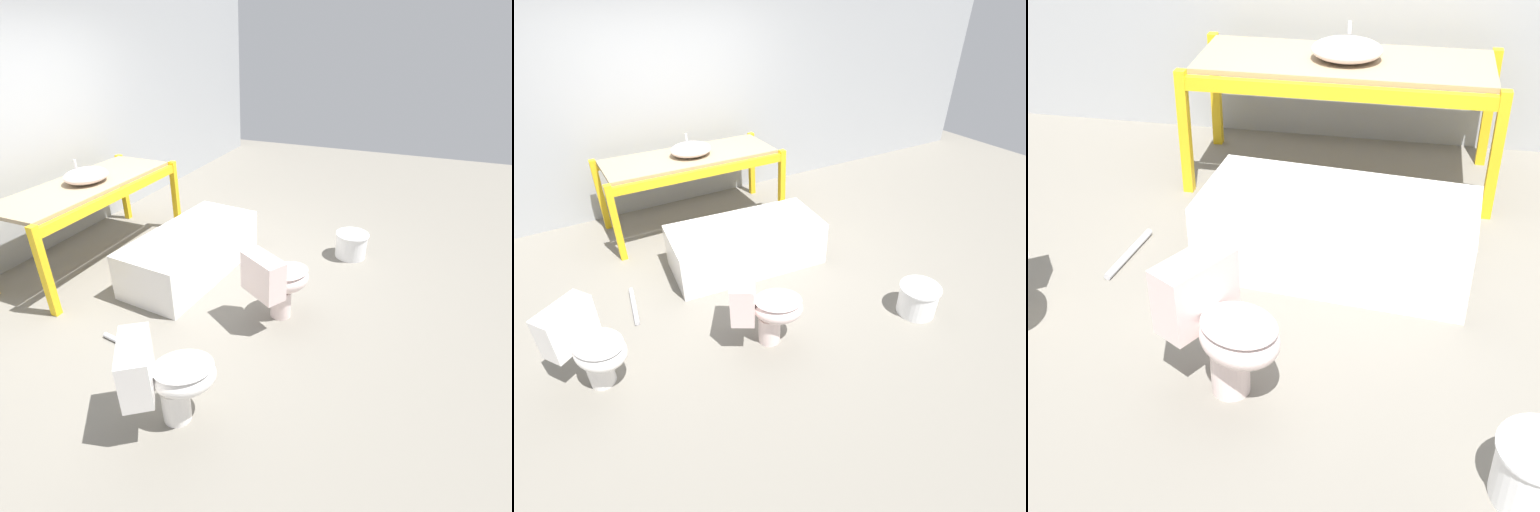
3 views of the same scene
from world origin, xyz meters
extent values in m
plane|color=slate|center=(0.00, 0.00, 0.00)|extent=(12.00, 12.00, 0.00)
cube|color=#9EA0A3|center=(0.00, 1.85, 1.60)|extent=(10.80, 0.08, 3.20)
cube|color=yellow|center=(-1.04, 0.72, 0.44)|extent=(0.07, 0.07, 0.88)
cube|color=yellow|center=(1.01, 0.72, 0.44)|extent=(0.07, 0.07, 0.88)
cube|color=yellow|center=(1.01, 1.53, 0.44)|extent=(0.07, 0.07, 0.88)
cube|color=yellow|center=(-0.02, 0.72, 0.79)|extent=(2.04, 0.06, 0.09)
cube|color=yellow|center=(-0.02, 1.53, 0.79)|extent=(2.04, 0.06, 0.09)
cube|color=#998466|center=(-0.02, 1.12, 0.86)|extent=(1.97, 0.74, 0.04)
ellipsoid|color=silver|center=(-0.01, 1.10, 0.95)|extent=(0.48, 0.41, 0.15)
cylinder|color=silver|center=(-0.01, 1.21, 1.06)|extent=(0.02, 0.02, 0.08)
cube|color=white|center=(0.09, -0.04, 0.24)|extent=(1.62, 0.86, 0.47)
cube|color=beige|center=(0.09, -0.04, 0.37)|extent=(1.54, 0.77, 0.20)
cylinder|color=silver|center=(-0.27, -1.16, 0.13)|extent=(0.19, 0.19, 0.26)
ellipsoid|color=silver|center=(-0.21, -1.19, 0.36)|extent=(0.51, 0.48, 0.22)
ellipsoid|color=#BBA7A3|center=(-0.21, -1.19, 0.43)|extent=(0.49, 0.46, 0.03)
cube|color=silver|center=(-0.44, -1.05, 0.49)|extent=(0.36, 0.43, 0.34)
cylinder|color=white|center=(-1.58, -0.90, 0.13)|extent=(0.19, 0.19, 0.26)
ellipsoid|color=white|center=(-1.54, -0.96, 0.36)|extent=(0.50, 0.52, 0.22)
ellipsoid|color=beige|center=(-1.54, -0.96, 0.43)|extent=(0.47, 0.49, 0.03)
cube|color=white|center=(-1.69, -0.73, 0.49)|extent=(0.42, 0.37, 0.34)
cylinder|color=white|center=(1.07, -1.53, 0.14)|extent=(0.34, 0.34, 0.28)
cylinder|color=white|center=(1.07, -1.53, 0.27)|extent=(0.36, 0.36, 0.02)
cylinder|color=#B7B7BC|center=(-1.16, -0.16, 0.02)|extent=(0.12, 0.53, 0.04)
camera|label=1|loc=(-3.05, -2.07, 2.21)|focal=28.00mm
camera|label=2|loc=(-1.50, -3.26, 2.48)|focal=28.00mm
camera|label=3|loc=(0.42, -3.55, 2.43)|focal=50.00mm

